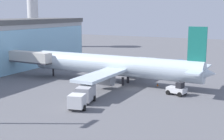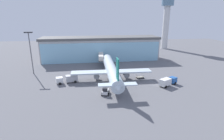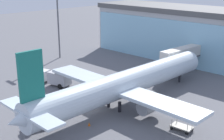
{
  "view_description": "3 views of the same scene",
  "coord_description": "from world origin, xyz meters",
  "px_view_note": "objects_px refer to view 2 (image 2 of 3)",
  "views": [
    {
      "loc": [
        -52.2,
        -22.81,
        13.95
      ],
      "look_at": [
        -0.35,
        4.33,
        3.15
      ],
      "focal_mm": 50.0,
      "sensor_mm": 36.0,
      "label": 1
    },
    {
      "loc": [
        -4.17,
        -56.83,
        22.47
      ],
      "look_at": [
        2.43,
        3.69,
        3.86
      ],
      "focal_mm": 28.0,
      "sensor_mm": 36.0,
      "label": 2
    },
    {
      "loc": [
        33.31,
        -28.14,
        19.96
      ],
      "look_at": [
        -0.68,
        5.18,
        5.13
      ],
      "focal_mm": 50.0,
      "sensor_mm": 36.0,
      "label": 3
    }
  ],
  "objects_px": {
    "pushback_tug": "(105,91)",
    "fuel_truck": "(168,81)",
    "jet_bridge": "(101,56)",
    "airplane": "(111,70)",
    "control_tower": "(166,19)",
    "catering_truck": "(68,79)",
    "safety_cone_nose": "(118,86)",
    "apron_light_mast": "(30,49)",
    "baggage_cart": "(140,77)",
    "safety_cone_wingtip": "(71,80)"
  },
  "relations": [
    {
      "from": "safety_cone_nose",
      "to": "apron_light_mast",
      "type": "bearing_deg",
      "value": 150.7
    },
    {
      "from": "fuel_truck",
      "to": "baggage_cart",
      "type": "distance_m",
      "value": 11.09
    },
    {
      "from": "control_tower",
      "to": "catering_truck",
      "type": "height_order",
      "value": "control_tower"
    },
    {
      "from": "airplane",
      "to": "apron_light_mast",
      "type": "bearing_deg",
      "value": 71.98
    },
    {
      "from": "apron_light_mast",
      "to": "control_tower",
      "type": "bearing_deg",
      "value": 33.81
    },
    {
      "from": "control_tower",
      "to": "safety_cone_nose",
      "type": "xyz_separation_m",
      "value": [
        -44.13,
        -69.72,
        -20.76
      ]
    },
    {
      "from": "airplane",
      "to": "jet_bridge",
      "type": "bearing_deg",
      "value": 7.2
    },
    {
      "from": "jet_bridge",
      "to": "baggage_cart",
      "type": "distance_m",
      "value": 25.71
    },
    {
      "from": "catering_truck",
      "to": "pushback_tug",
      "type": "relative_size",
      "value": 2.16
    },
    {
      "from": "airplane",
      "to": "fuel_truck",
      "type": "height_order",
      "value": "airplane"
    },
    {
      "from": "apron_light_mast",
      "to": "pushback_tug",
      "type": "height_order",
      "value": "apron_light_mast"
    },
    {
      "from": "safety_cone_wingtip",
      "to": "airplane",
      "type": "bearing_deg",
      "value": 2.62
    },
    {
      "from": "fuel_truck",
      "to": "safety_cone_nose",
      "type": "xyz_separation_m",
      "value": [
        -16.96,
        0.25,
        -1.19
      ]
    },
    {
      "from": "safety_cone_nose",
      "to": "catering_truck",
      "type": "bearing_deg",
      "value": 160.75
    },
    {
      "from": "airplane",
      "to": "fuel_truck",
      "type": "xyz_separation_m",
      "value": [
        18.4,
        -8.64,
        -2.08
      ]
    },
    {
      "from": "baggage_cart",
      "to": "pushback_tug",
      "type": "bearing_deg",
      "value": -143.57
    },
    {
      "from": "airplane",
      "to": "fuel_truck",
      "type": "bearing_deg",
      "value": -115.55
    },
    {
      "from": "apron_light_mast",
      "to": "safety_cone_wingtip",
      "type": "bearing_deg",
      "value": -32.98
    },
    {
      "from": "baggage_cart",
      "to": "pushback_tug",
      "type": "height_order",
      "value": "pushback_tug"
    },
    {
      "from": "control_tower",
      "to": "apron_light_mast",
      "type": "relative_size",
      "value": 2.02
    },
    {
      "from": "airplane",
      "to": "safety_cone_nose",
      "type": "bearing_deg",
      "value": -170.68
    },
    {
      "from": "pushback_tug",
      "to": "safety_cone_wingtip",
      "type": "bearing_deg",
      "value": 55.07
    },
    {
      "from": "airplane",
      "to": "safety_cone_nose",
      "type": "height_order",
      "value": "airplane"
    },
    {
      "from": "safety_cone_wingtip",
      "to": "safety_cone_nose",
      "type": "bearing_deg",
      "value": -25.32
    },
    {
      "from": "apron_light_mast",
      "to": "safety_cone_wingtip",
      "type": "height_order",
      "value": "apron_light_mast"
    },
    {
      "from": "fuel_truck",
      "to": "pushback_tug",
      "type": "xyz_separation_m",
      "value": [
        -21.61,
        -4.88,
        -0.49
      ]
    },
    {
      "from": "apron_light_mast",
      "to": "catering_truck",
      "type": "distance_m",
      "value": 21.64
    },
    {
      "from": "apron_light_mast",
      "to": "safety_cone_wingtip",
      "type": "relative_size",
      "value": 30.79
    },
    {
      "from": "airplane",
      "to": "control_tower",
      "type": "bearing_deg",
      "value": -37.0
    },
    {
      "from": "baggage_cart",
      "to": "pushback_tug",
      "type": "relative_size",
      "value": 0.84
    },
    {
      "from": "control_tower",
      "to": "pushback_tug",
      "type": "distance_m",
      "value": 91.57
    },
    {
      "from": "control_tower",
      "to": "catering_truck",
      "type": "xyz_separation_m",
      "value": [
        -61.26,
        -63.74,
        -19.56
      ]
    },
    {
      "from": "pushback_tug",
      "to": "fuel_truck",
      "type": "bearing_deg",
      "value": -64.4
    },
    {
      "from": "control_tower",
      "to": "catering_truck",
      "type": "distance_m",
      "value": 90.55
    },
    {
      "from": "safety_cone_wingtip",
      "to": "fuel_truck",
      "type": "bearing_deg",
      "value": -13.46
    },
    {
      "from": "jet_bridge",
      "to": "airplane",
      "type": "bearing_deg",
      "value": -170.28
    },
    {
      "from": "jet_bridge",
      "to": "pushback_tug",
      "type": "relative_size",
      "value": 3.77
    },
    {
      "from": "safety_cone_nose",
      "to": "safety_cone_wingtip",
      "type": "xyz_separation_m",
      "value": [
        -16.3,
        7.71,
        0.0
      ]
    },
    {
      "from": "catering_truck",
      "to": "baggage_cart",
      "type": "distance_m",
      "value": 26.78
    },
    {
      "from": "apron_light_mast",
      "to": "jet_bridge",
      "type": "bearing_deg",
      "value": 21.22
    },
    {
      "from": "airplane",
      "to": "catering_truck",
      "type": "relative_size",
      "value": 5.17
    },
    {
      "from": "jet_bridge",
      "to": "fuel_truck",
      "type": "relative_size",
      "value": 1.79
    },
    {
      "from": "apron_light_mast",
      "to": "airplane",
      "type": "bearing_deg",
      "value": -17.64
    },
    {
      "from": "apron_light_mast",
      "to": "fuel_truck",
      "type": "height_order",
      "value": "apron_light_mast"
    },
    {
      "from": "jet_bridge",
      "to": "safety_cone_nose",
      "type": "relative_size",
      "value": 24.1
    },
    {
      "from": "safety_cone_nose",
      "to": "airplane",
      "type": "bearing_deg",
      "value": 99.7
    },
    {
      "from": "airplane",
      "to": "fuel_truck",
      "type": "distance_m",
      "value": 20.43
    },
    {
      "from": "control_tower",
      "to": "safety_cone_nose",
      "type": "bearing_deg",
      "value": -122.33
    },
    {
      "from": "apron_light_mast",
      "to": "catering_truck",
      "type": "bearing_deg",
      "value": -38.48
    },
    {
      "from": "apron_light_mast",
      "to": "pushback_tug",
      "type": "xyz_separation_m",
      "value": [
        27.99,
        -23.45,
        -9.2
      ]
    }
  ]
}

